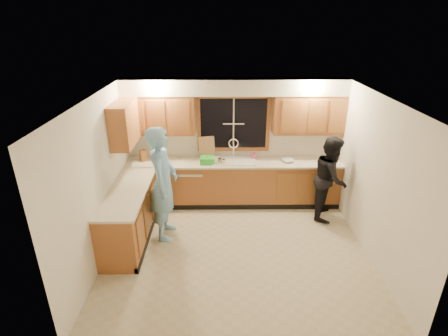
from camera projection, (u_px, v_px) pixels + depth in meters
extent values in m
plane|color=#C5B797|center=(236.00, 249.00, 5.78)|extent=(4.20, 4.20, 0.00)
plane|color=silver|center=(239.00, 99.00, 4.78)|extent=(4.20, 4.20, 0.00)
plane|color=white|center=(233.00, 140.00, 7.02)|extent=(4.20, 0.00, 4.20)
plane|color=white|center=(99.00, 182.00, 5.26)|extent=(0.00, 3.80, 3.80)
plane|color=white|center=(376.00, 180.00, 5.30)|extent=(0.00, 3.80, 3.80)
cube|color=#A76030|center=(233.00, 183.00, 7.07)|extent=(4.20, 0.60, 0.88)
cube|color=#A76030|center=(130.00, 216.00, 5.91)|extent=(0.60, 1.90, 0.88)
cube|color=beige|center=(234.00, 162.00, 6.87)|extent=(4.20, 0.63, 0.04)
cube|color=beige|center=(128.00, 192.00, 5.72)|extent=(0.63, 1.90, 0.04)
cube|color=#A76030|center=(159.00, 115.00, 6.63)|extent=(1.35, 0.33, 0.75)
cube|color=#A76030|center=(309.00, 114.00, 6.66)|extent=(1.35, 0.33, 0.75)
cube|color=#A76030|center=(124.00, 124.00, 6.06)|extent=(0.33, 0.90, 0.75)
cube|color=silver|center=(234.00, 87.00, 6.42)|extent=(4.20, 0.35, 0.30)
cube|color=black|center=(234.00, 124.00, 6.88)|extent=(1.30, 0.01, 1.00)
cube|color=#A76030|center=(234.00, 97.00, 6.66)|extent=(1.44, 0.03, 0.07)
cube|color=#A76030|center=(233.00, 149.00, 7.08)|extent=(1.44, 0.03, 0.07)
cube|color=#A76030|center=(199.00, 124.00, 6.86)|extent=(0.07, 0.03, 1.00)
cube|color=#A76030|center=(268.00, 124.00, 6.88)|extent=(0.07, 0.03, 1.00)
cube|color=white|center=(234.00, 161.00, 6.88)|extent=(0.86, 0.52, 0.03)
cube|color=white|center=(223.00, 165.00, 6.91)|extent=(0.38, 0.42, 0.18)
cube|color=white|center=(244.00, 165.00, 6.91)|extent=(0.38, 0.42, 0.18)
cylinder|color=silver|center=(233.00, 150.00, 7.00)|extent=(0.04, 0.04, 0.28)
torus|color=silver|center=(234.00, 143.00, 6.94)|extent=(0.21, 0.03, 0.21)
cube|color=silver|center=(192.00, 185.00, 7.07)|extent=(0.60, 0.56, 0.82)
cube|color=silver|center=(121.00, 234.00, 5.38)|extent=(0.58, 0.75, 0.90)
imported|color=#79B5E4|center=(163.00, 184.00, 5.79)|extent=(0.49, 0.73, 1.97)
imported|color=black|center=(330.00, 178.00, 6.45)|extent=(0.81, 0.92, 1.59)
cube|color=#9F5F2C|center=(143.00, 155.00, 6.86)|extent=(0.16, 0.15, 0.22)
cube|color=tan|center=(207.00, 147.00, 6.99)|extent=(0.34, 0.19, 0.42)
cube|color=green|center=(207.00, 160.00, 6.76)|extent=(0.28, 0.26, 0.13)
imported|color=#E9588C|center=(254.00, 154.00, 6.96)|extent=(0.11, 0.11, 0.19)
imported|color=silver|center=(288.00, 161.00, 6.83)|extent=(0.27, 0.27, 0.05)
cylinder|color=beige|center=(224.00, 162.00, 6.67)|extent=(0.08, 0.08, 0.12)
cylinder|color=beige|center=(220.00, 161.00, 6.70)|extent=(0.09, 0.09, 0.13)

